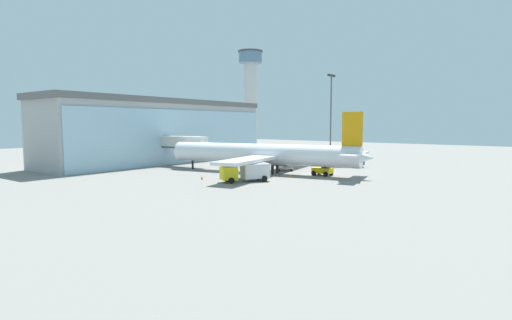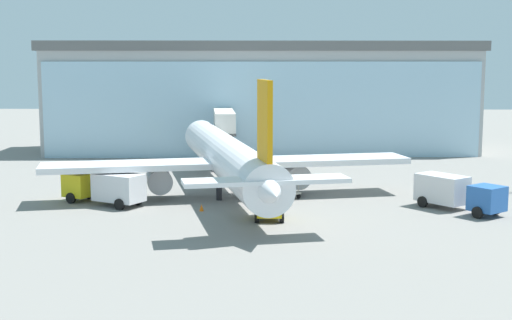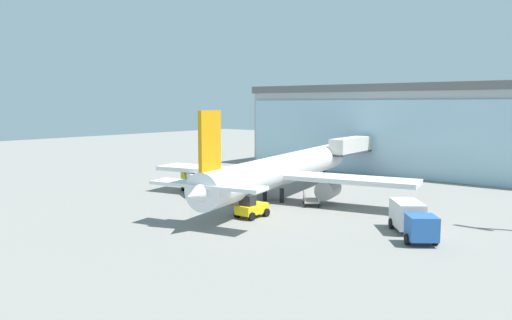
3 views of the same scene
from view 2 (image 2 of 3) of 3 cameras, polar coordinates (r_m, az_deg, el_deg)
ground at (r=55.71m, az=-0.22°, el=-4.19°), size 240.00×240.00×0.00m
terminal_building at (r=93.10m, az=0.42°, el=5.07°), size 55.65×16.06×14.12m
jet_bridge at (r=82.71m, az=-2.60°, el=3.09°), size 3.57×13.84×6.11m
airplane at (r=62.15m, az=-2.31°, el=0.16°), size 31.69×38.14×10.48m
catering_truck at (r=59.63m, az=-11.92°, el=-2.12°), size 7.47×5.42×2.65m
fuel_truck at (r=58.25m, az=15.71°, el=-2.48°), size 6.28×7.07×2.65m
baggage_cart at (r=61.50m, az=2.24°, el=-2.57°), size 3.00×3.18×1.50m
pushback_tug at (r=52.94m, az=1.06°, el=-3.76°), size 2.19×3.22×2.30m
safety_cone_nose at (r=56.20m, az=-4.38°, el=-3.82°), size 0.36×0.36×0.55m
safety_cone_wingtip at (r=67.08m, az=-12.76°, el=-2.07°), size 0.36×0.36×0.55m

